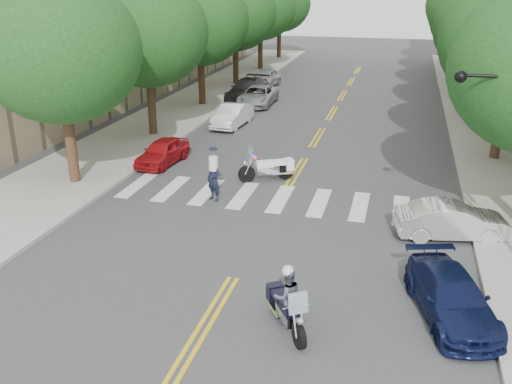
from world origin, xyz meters
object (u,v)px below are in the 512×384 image
(motorcycle_police, at_px, (287,300))
(convertible, at_px, (452,221))
(motorcycle_parked, at_px, (271,168))
(sedan_blue, at_px, (451,297))
(officer_standing, at_px, (214,179))

(motorcycle_police, distance_m, convertible, 7.85)
(motorcycle_parked, bearing_deg, sedan_blue, -172.08)
(officer_standing, bearing_deg, sedan_blue, -9.78)
(motorcycle_police, distance_m, sedan_blue, 4.30)
(convertible, bearing_deg, motorcycle_parked, 48.39)
(officer_standing, bearing_deg, motorcycle_police, -33.47)
(motorcycle_police, relative_size, convertible, 0.52)
(motorcycle_parked, bearing_deg, convertible, -148.85)
(motorcycle_police, relative_size, officer_standing, 1.14)
(motorcycle_parked, bearing_deg, motorcycle_police, 165.91)
(officer_standing, distance_m, sedan_blue, 10.57)
(motorcycle_parked, height_order, sedan_blue, motorcycle_parked)
(officer_standing, distance_m, convertible, 8.90)
(motorcycle_police, xyz_separation_m, motorcycle_parked, (-2.88, 10.65, -0.24))
(motorcycle_parked, bearing_deg, officer_standing, 120.75)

